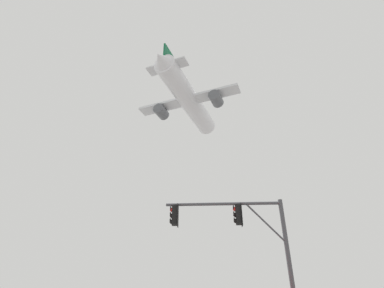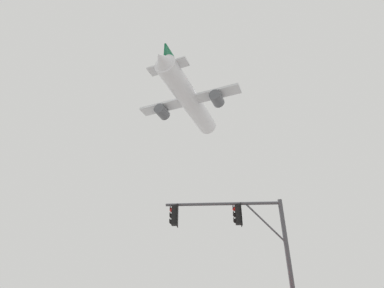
{
  "view_description": "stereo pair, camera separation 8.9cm",
  "coord_description": "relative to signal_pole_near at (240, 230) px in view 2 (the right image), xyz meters",
  "views": [
    {
      "loc": [
        0.73,
        -6.85,
        1.46
      ],
      "look_at": [
        0.68,
        19.21,
        15.35
      ],
      "focal_mm": 26.88,
      "sensor_mm": 36.0,
      "label": 1
    },
    {
      "loc": [
        0.81,
        -6.85,
        1.46
      ],
      "look_at": [
        0.68,
        19.21,
        15.35
      ],
      "focal_mm": 26.88,
      "sensor_mm": 36.0,
      "label": 2
    }
  ],
  "objects": [
    {
      "name": "airplane",
      "position": [
        -2.8,
        32.12,
        31.13
      ],
      "size": [
        19.76,
        25.59,
        7.19
      ],
      "color": "white"
    },
    {
      "name": "signal_pole_near",
      "position": [
        0.0,
        0.0,
        0.0
      ],
      "size": [
        5.48,
        0.62,
        5.5
      ],
      "color": "#4C4C51",
      "rests_on": "ground"
    }
  ]
}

